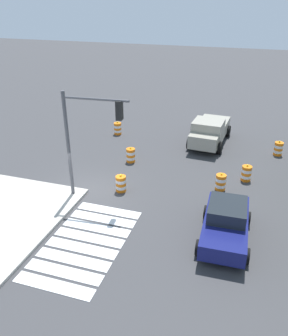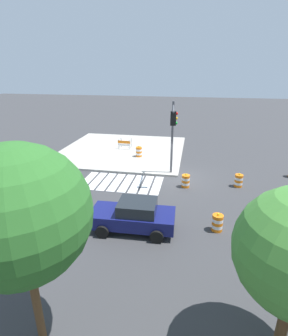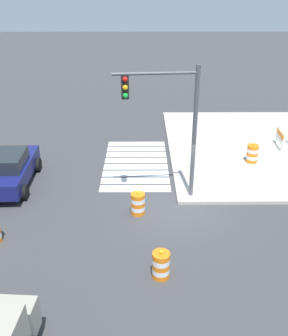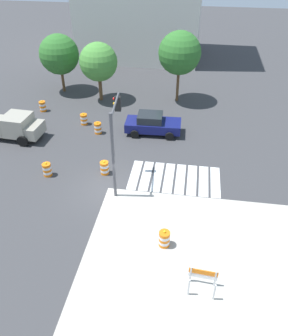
{
  "view_description": "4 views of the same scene",
  "coord_description": "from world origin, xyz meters",
  "px_view_note": "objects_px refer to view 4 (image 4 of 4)",
  "views": [
    {
      "loc": [
        14.77,
        7.93,
        9.69
      ],
      "look_at": [
        -0.49,
        3.02,
        1.68
      ],
      "focal_mm": 37.46,
      "sensor_mm": 36.0,
      "label": 1
    },
    {
      "loc": [
        -0.93,
        19.11,
        7.94
      ],
      "look_at": [
        2.26,
        2.12,
        1.4
      ],
      "focal_mm": 28.56,
      "sensor_mm": 36.0,
      "label": 2
    },
    {
      "loc": [
        -13.75,
        1.49,
        8.43
      ],
      "look_at": [
        0.97,
        1.4,
        1.24
      ],
      "focal_mm": 41.23,
      "sensor_mm": 36.0,
      "label": 3
    },
    {
      "loc": [
        4.63,
        -15.75,
        13.45
      ],
      "look_at": [
        1.97,
        1.82,
        0.6
      ],
      "focal_mm": 36.08,
      "sensor_mm": 36.0,
      "label": 4
    }
  ],
  "objects_px": {
    "traffic_barrel_on_sidewalk": "(164,239)",
    "street_tree_streetside_mid": "(98,62)",
    "traffic_barrel_median_near": "(84,119)",
    "traffic_barrel_far_curb": "(47,170)",
    "pickup_truck": "(12,126)",
    "traffic_light_pole": "(115,132)",
    "street_tree_streetside_near": "(59,55)",
    "construction_barricade": "(203,278)",
    "traffic_barrel_lane_center": "(43,106)",
    "traffic_barrel_near_corner": "(98,128)",
    "sports_car": "(152,124)",
    "street_tree_streetside_far": "(180,53)",
    "traffic_barrel_median_far": "(105,168)"
  },
  "relations": [
    {
      "from": "traffic_barrel_far_curb",
      "to": "street_tree_streetside_mid",
      "type": "relative_size",
      "value": 0.19
    },
    {
      "from": "traffic_barrel_near_corner",
      "to": "traffic_barrel_on_sidewalk",
      "type": "bearing_deg",
      "value": -59.61
    },
    {
      "from": "sports_car",
      "to": "traffic_barrel_far_curb",
      "type": "height_order",
      "value": "sports_car"
    },
    {
      "from": "traffic_light_pole",
      "to": "street_tree_streetside_mid",
      "type": "height_order",
      "value": "traffic_light_pole"
    },
    {
      "from": "traffic_barrel_median_far",
      "to": "traffic_barrel_lane_center",
      "type": "distance_m",
      "value": 11.24
    },
    {
      "from": "traffic_barrel_lane_center",
      "to": "street_tree_streetside_far",
      "type": "relative_size",
      "value": 0.16
    },
    {
      "from": "traffic_barrel_median_near",
      "to": "traffic_barrel_median_far",
      "type": "height_order",
      "value": "same"
    },
    {
      "from": "traffic_barrel_on_sidewalk",
      "to": "street_tree_streetside_mid",
      "type": "relative_size",
      "value": 0.19
    },
    {
      "from": "construction_barricade",
      "to": "street_tree_streetside_mid",
      "type": "relative_size",
      "value": 0.25
    },
    {
      "from": "street_tree_streetside_mid",
      "to": "traffic_barrel_median_near",
      "type": "bearing_deg",
      "value": -92.14
    },
    {
      "from": "traffic_barrel_median_far",
      "to": "traffic_barrel_far_curb",
      "type": "bearing_deg",
      "value": -168.4
    },
    {
      "from": "traffic_barrel_lane_center",
      "to": "traffic_barrel_near_corner",
      "type": "bearing_deg",
      "value": -27.96
    },
    {
      "from": "pickup_truck",
      "to": "traffic_light_pole",
      "type": "height_order",
      "value": "traffic_light_pole"
    },
    {
      "from": "traffic_barrel_median_far",
      "to": "traffic_barrel_far_curb",
      "type": "distance_m",
      "value": 3.74
    },
    {
      "from": "traffic_barrel_lane_center",
      "to": "traffic_light_pole",
      "type": "distance_m",
      "value": 13.29
    },
    {
      "from": "pickup_truck",
      "to": "traffic_barrel_median_near",
      "type": "height_order",
      "value": "pickup_truck"
    },
    {
      "from": "street_tree_streetside_near",
      "to": "street_tree_streetside_mid",
      "type": "distance_m",
      "value": 4.4
    },
    {
      "from": "traffic_barrel_on_sidewalk",
      "to": "street_tree_streetside_mid",
      "type": "bearing_deg",
      "value": 114.33
    },
    {
      "from": "traffic_barrel_median_far",
      "to": "street_tree_streetside_near",
      "type": "relative_size",
      "value": 0.19
    },
    {
      "from": "traffic_barrel_median_far",
      "to": "construction_barricade",
      "type": "relative_size",
      "value": 0.78
    },
    {
      "from": "construction_barricade",
      "to": "street_tree_streetside_near",
      "type": "bearing_deg",
      "value": 123.75
    },
    {
      "from": "traffic_barrel_on_sidewalk",
      "to": "street_tree_streetside_near",
      "type": "xyz_separation_m",
      "value": [
        -11.85,
        18.47,
        3.0
      ]
    },
    {
      "from": "traffic_barrel_median_far",
      "to": "street_tree_streetside_near",
      "type": "distance_m",
      "value": 15.04
    },
    {
      "from": "traffic_barrel_near_corner",
      "to": "street_tree_streetside_near",
      "type": "height_order",
      "value": "street_tree_streetside_near"
    },
    {
      "from": "sports_car",
      "to": "traffic_barrel_near_corner",
      "type": "distance_m",
      "value": 4.31
    },
    {
      "from": "street_tree_streetside_mid",
      "to": "traffic_barrel_median_far",
      "type": "bearing_deg",
      "value": -74.38
    },
    {
      "from": "pickup_truck",
      "to": "street_tree_streetside_mid",
      "type": "relative_size",
      "value": 1.0
    },
    {
      "from": "traffic_barrel_median_near",
      "to": "construction_barricade",
      "type": "bearing_deg",
      "value": -55.5
    },
    {
      "from": "street_tree_streetside_mid",
      "to": "sports_car",
      "type": "bearing_deg",
      "value": -44.5
    },
    {
      "from": "sports_car",
      "to": "street_tree_streetside_far",
      "type": "height_order",
      "value": "street_tree_streetside_far"
    },
    {
      "from": "sports_car",
      "to": "street_tree_streetside_mid",
      "type": "relative_size",
      "value": 0.82
    },
    {
      "from": "pickup_truck",
      "to": "street_tree_streetside_mid",
      "type": "height_order",
      "value": "street_tree_streetside_mid"
    },
    {
      "from": "traffic_barrel_on_sidewalk",
      "to": "construction_barricade",
      "type": "distance_m",
      "value": 2.89
    },
    {
      "from": "pickup_truck",
      "to": "traffic_barrel_far_curb",
      "type": "distance_m",
      "value": 6.22
    },
    {
      "from": "traffic_light_pole",
      "to": "street_tree_streetside_near",
      "type": "relative_size",
      "value": 1.01
    },
    {
      "from": "traffic_light_pole",
      "to": "street_tree_streetside_near",
      "type": "height_order",
      "value": "traffic_light_pole"
    },
    {
      "from": "street_tree_streetside_far",
      "to": "traffic_barrel_median_near",
      "type": "bearing_deg",
      "value": -141.41
    },
    {
      "from": "traffic_barrel_median_far",
      "to": "street_tree_streetside_far",
      "type": "relative_size",
      "value": 0.16
    },
    {
      "from": "pickup_truck",
      "to": "traffic_light_pole",
      "type": "bearing_deg",
      "value": -26.77
    },
    {
      "from": "sports_car",
      "to": "pickup_truck",
      "type": "bearing_deg",
      "value": -167.84
    },
    {
      "from": "street_tree_streetside_mid",
      "to": "street_tree_streetside_far",
      "type": "xyz_separation_m",
      "value": [
        7.07,
        0.89,
        0.84
      ]
    },
    {
      "from": "sports_car",
      "to": "traffic_barrel_median_far",
      "type": "distance_m",
      "value": 6.31
    },
    {
      "from": "traffic_barrel_median_near",
      "to": "traffic_barrel_far_curb",
      "type": "relative_size",
      "value": 1.0
    },
    {
      "from": "traffic_barrel_on_sidewalk",
      "to": "construction_barricade",
      "type": "height_order",
      "value": "traffic_barrel_on_sidewalk"
    },
    {
      "from": "traffic_light_pole",
      "to": "construction_barricade",
      "type": "bearing_deg",
      "value": -51.6
    },
    {
      "from": "sports_car",
      "to": "pickup_truck",
      "type": "distance_m",
      "value": 10.8
    },
    {
      "from": "traffic_barrel_near_corner",
      "to": "traffic_barrel_lane_center",
      "type": "relative_size",
      "value": 1.0
    },
    {
      "from": "traffic_barrel_near_corner",
      "to": "street_tree_streetside_near",
      "type": "relative_size",
      "value": 0.19
    },
    {
      "from": "sports_car",
      "to": "traffic_barrel_median_far",
      "type": "xyz_separation_m",
      "value": [
        -2.42,
        -5.82,
        -0.36
      ]
    },
    {
      "from": "pickup_truck",
      "to": "street_tree_streetside_mid",
      "type": "bearing_deg",
      "value": 57.35
    }
  ]
}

